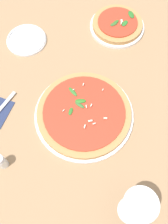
{
  "coord_description": "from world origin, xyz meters",
  "views": [
    {
      "loc": [
        0.38,
        0.1,
        0.85
      ],
      "look_at": [
        0.02,
        -0.04,
        0.03
      ],
      "focal_mm": 42.0,
      "sensor_mm": 36.0,
      "label": 1
    }
  ],
  "objects_px": {
    "wine_glass": "(137,207)",
    "shaker_pepper": "(1,162)",
    "side_plate_white": "(26,40)",
    "pizza_arugula_main": "(84,114)",
    "pizza_personal_side": "(117,25)"
  },
  "relations": [
    {
      "from": "wine_glass",
      "to": "shaker_pepper",
      "type": "distance_m",
      "value": 0.43
    },
    {
      "from": "side_plate_white",
      "to": "pizza_personal_side",
      "type": "bearing_deg",
      "value": 121.46
    },
    {
      "from": "pizza_personal_side",
      "to": "wine_glass",
      "type": "xyz_separation_m",
      "value": [
        0.68,
        0.26,
        0.1
      ]
    },
    {
      "from": "pizza_arugula_main",
      "to": "wine_glass",
      "type": "xyz_separation_m",
      "value": [
        0.25,
        0.24,
        0.1
      ]
    },
    {
      "from": "pizza_arugula_main",
      "to": "side_plate_white",
      "type": "height_order",
      "value": "pizza_arugula_main"
    },
    {
      "from": "shaker_pepper",
      "to": "pizza_arugula_main",
      "type": "bearing_deg",
      "value": 144.4
    },
    {
      "from": "wine_glass",
      "to": "shaker_pepper",
      "type": "height_order",
      "value": "wine_glass"
    },
    {
      "from": "side_plate_white",
      "to": "shaker_pepper",
      "type": "bearing_deg",
      "value": 17.61
    },
    {
      "from": "shaker_pepper",
      "to": "side_plate_white",
      "type": "bearing_deg",
      "value": -162.39
    },
    {
      "from": "wine_glass",
      "to": "shaker_pepper",
      "type": "xyz_separation_m",
      "value": [
        0.01,
        -0.43,
        -0.08
      ]
    },
    {
      "from": "pizza_arugula_main",
      "to": "wine_glass",
      "type": "height_order",
      "value": "wine_glass"
    },
    {
      "from": "pizza_personal_side",
      "to": "side_plate_white",
      "type": "height_order",
      "value": "pizza_personal_side"
    },
    {
      "from": "pizza_arugula_main",
      "to": "pizza_personal_side",
      "type": "height_order",
      "value": "same"
    },
    {
      "from": "side_plate_white",
      "to": "shaker_pepper",
      "type": "relative_size",
      "value": 2.42
    },
    {
      "from": "wine_glass",
      "to": "shaker_pepper",
      "type": "relative_size",
      "value": 2.51
    }
  ]
}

